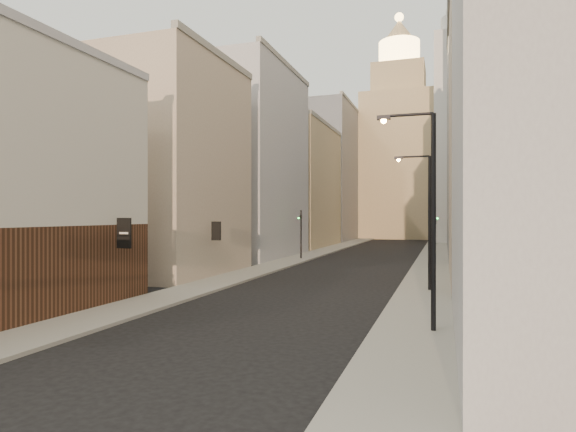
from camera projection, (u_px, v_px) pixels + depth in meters
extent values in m
cube|color=gray|center=(330.00, 249.00, 62.29)|extent=(3.00, 140.00, 0.15)
cube|color=gray|center=(435.00, 252.00, 58.25)|extent=(3.00, 140.00, 0.15)
cube|color=#A0A0A6|center=(25.00, 23.00, 19.08)|extent=(0.60, 16.00, 0.40)
cube|color=black|center=(124.00, 233.00, 23.56)|extent=(0.80, 0.08, 1.50)
cube|color=black|center=(216.00, 231.00, 33.06)|extent=(0.70, 0.08, 1.30)
cube|color=tan|center=(172.00, 169.00, 36.42)|extent=(8.00, 12.00, 16.00)
cube|color=#A0A0A6|center=(252.00, 164.00, 51.63)|extent=(8.00, 16.00, 20.00)
cube|color=tan|center=(300.00, 187.00, 68.74)|extent=(8.00, 18.00, 17.00)
cube|color=gray|center=(332.00, 174.00, 87.75)|extent=(8.00, 20.00, 24.00)
cube|color=tan|center=(512.00, 134.00, 32.77)|extent=(8.00, 16.00, 20.00)
cube|color=gray|center=(487.00, 136.00, 51.78)|extent=(8.00, 20.00, 26.00)
cube|color=gray|center=(513.00, 87.00, 76.52)|extent=(20.00, 22.00, 50.00)
cube|color=tan|center=(399.00, 168.00, 95.74)|extent=(14.00, 14.00, 28.00)
cube|color=tan|center=(399.00, 82.00, 95.72)|extent=(10.00, 10.00, 6.00)
cylinder|color=#FFCC72|center=(399.00, 55.00, 95.72)|extent=(8.00, 8.00, 5.00)
cone|color=tan|center=(399.00, 32.00, 95.71)|extent=(7.00, 7.00, 5.00)
sphere|color=#FFCC72|center=(399.00, 17.00, 95.71)|extent=(1.80, 1.80, 1.80)
cube|color=silver|center=(460.00, 139.00, 79.01)|extent=(8.00, 8.00, 34.00)
cylinder|color=silver|center=(460.00, 27.00, 78.99)|extent=(6.00, 6.00, 3.00)
sphere|color=#A0A0A6|center=(460.00, 12.00, 78.99)|extent=(4.40, 4.40, 4.40)
cylinder|color=black|center=(433.00, 224.00, 18.02)|extent=(0.18, 0.18, 8.30)
cylinder|color=black|center=(408.00, 115.00, 18.29)|extent=(1.85, 0.14, 0.11)
cube|color=black|center=(384.00, 118.00, 18.56)|extent=(0.51, 0.21, 0.17)
sphere|color=#F5A63D|center=(384.00, 121.00, 18.56)|extent=(0.22, 0.22, 0.22)
cylinder|color=black|center=(430.00, 224.00, 27.86)|extent=(0.18, 0.18, 7.91)
cylinder|color=black|center=(414.00, 157.00, 28.10)|extent=(1.76, 0.16, 0.11)
cube|color=black|center=(399.00, 158.00, 28.35)|extent=(0.49, 0.21, 0.16)
sphere|color=#F5A63D|center=(399.00, 160.00, 28.35)|extent=(0.21, 0.21, 0.21)
cylinder|color=black|center=(301.00, 235.00, 48.47)|extent=(0.16, 0.16, 5.00)
imported|color=black|center=(301.00, 218.00, 48.47)|extent=(0.55, 0.55, 1.31)
sphere|color=#19E533|center=(299.00, 218.00, 48.55)|extent=(0.16, 0.16, 0.16)
cylinder|color=black|center=(435.00, 237.00, 43.56)|extent=(0.16, 0.16, 5.00)
imported|color=black|center=(435.00, 218.00, 43.56)|extent=(0.57, 0.57, 1.20)
sphere|color=#19E533|center=(438.00, 218.00, 43.49)|extent=(0.16, 0.16, 0.16)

